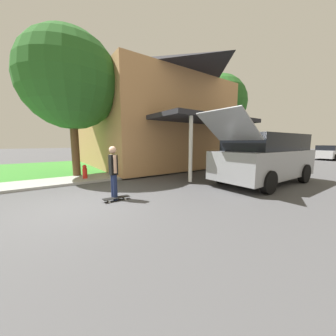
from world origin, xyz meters
name	(u,v)px	position (x,y,z in m)	size (l,w,h in m)	color
ground_plane	(84,204)	(0.00, 0.00, 0.00)	(120.00, 120.00, 0.00)	#49494C
lawn	(142,163)	(-8.00, 6.00, 0.04)	(10.00, 80.00, 0.08)	#387F2D
sidewalk	(175,169)	(-3.60, 6.00, 0.05)	(1.80, 80.00, 0.10)	#9E9E99
house	(147,110)	(-7.48, 6.27, 4.16)	(12.99, 9.05, 7.89)	tan
lawn_tree_near	(71,81)	(-4.53, 0.62, 4.53)	(4.40, 4.40, 6.66)	brown
lawn_tree_far	(219,103)	(-5.41, 12.15, 5.06)	(4.56, 4.56, 7.28)	brown
suv_parked	(265,157)	(1.53, 6.82, 1.10)	(2.15, 5.61, 2.73)	gray
car_down_street	(328,153)	(-0.47, 23.33, 0.69)	(1.91, 4.56, 1.42)	#B7B7BC
skateboarder	(113,171)	(0.10, 0.86, 0.88)	(0.41, 0.21, 1.61)	#192347
skateboard	(116,198)	(0.23, 0.86, 0.08)	(0.23, 0.78, 0.10)	black
fire_hydrant	(85,172)	(-3.47, 0.77, 0.40)	(0.20, 0.20, 0.62)	red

